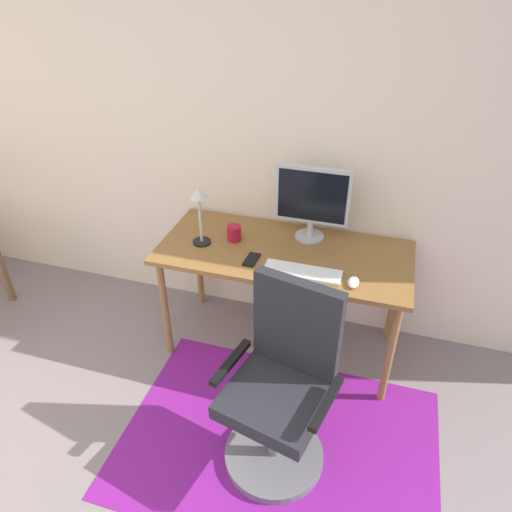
% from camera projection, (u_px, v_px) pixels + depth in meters
% --- Properties ---
extents(wall_back, '(6.00, 0.10, 2.60)m').
position_uv_depth(wall_back, '(241.00, 133.00, 2.91)').
color(wall_back, beige).
rests_on(wall_back, ground).
extents(area_rug, '(1.69, 1.19, 0.01)m').
position_uv_depth(area_rug, '(278.00, 441.00, 2.57)').
color(area_rug, '#7D1A84').
rests_on(area_rug, ground).
extents(desk, '(1.50, 0.67, 0.76)m').
position_uv_depth(desk, '(284.00, 261.00, 2.83)').
color(desk, brown).
rests_on(desk, ground).
extents(monitor, '(0.45, 0.18, 0.46)m').
position_uv_depth(monitor, '(312.00, 199.00, 2.77)').
color(monitor, '#B2B2B7').
rests_on(monitor, desk).
extents(keyboard, '(0.43, 0.13, 0.02)m').
position_uv_depth(keyboard, '(303.00, 272.00, 2.59)').
color(keyboard, white).
rests_on(keyboard, desk).
extents(computer_mouse, '(0.06, 0.10, 0.03)m').
position_uv_depth(computer_mouse, '(353.00, 282.00, 2.50)').
color(computer_mouse, white).
rests_on(computer_mouse, desk).
extents(coffee_cup, '(0.09, 0.09, 0.10)m').
position_uv_depth(coffee_cup, '(234.00, 233.00, 2.86)').
color(coffee_cup, '#A4132B').
rests_on(coffee_cup, desk).
extents(cell_phone, '(0.07, 0.14, 0.01)m').
position_uv_depth(cell_phone, '(252.00, 260.00, 2.70)').
color(cell_phone, black).
rests_on(cell_phone, desk).
extents(desk_lamp, '(0.11, 0.11, 0.36)m').
position_uv_depth(desk_lamp, '(199.00, 206.00, 2.72)').
color(desk_lamp, black).
rests_on(desk_lamp, desk).
extents(office_chair, '(0.60, 0.55, 1.03)m').
position_uv_depth(office_chair, '(281.00, 396.00, 2.30)').
color(office_chair, slate).
rests_on(office_chair, ground).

